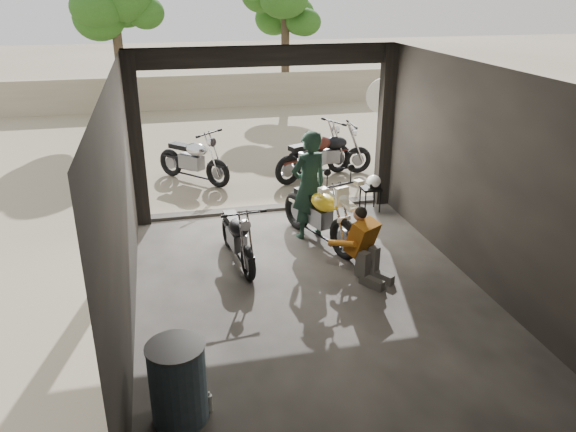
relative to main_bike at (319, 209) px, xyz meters
name	(u,v)px	position (x,y,z in m)	size (l,w,h in m)	color
ground	(313,298)	(-0.60, -1.80, -0.64)	(80.00, 80.00, 0.00)	#7A6D56
garage	(305,203)	(-0.60, -1.26, 0.64)	(7.00, 7.13, 3.20)	#2D2B28
boundary_wall	(211,91)	(-0.60, 12.20, -0.04)	(18.00, 0.30, 1.20)	gray
tree_right	(285,4)	(2.20, 12.20, 2.92)	(2.20, 2.20, 5.00)	#382B1E
main_bike	(319,209)	(0.00, 0.00, 0.00)	(0.79, 1.91, 1.27)	white
left_bike	(237,233)	(-1.49, -0.42, -0.11)	(0.64, 1.56, 1.06)	black
outside_bike_a	(193,156)	(-1.87, 3.84, -0.02)	(0.75, 1.82, 1.23)	black
outside_bike_b	(314,152)	(0.88, 3.43, 0.01)	(0.79, 1.91, 1.29)	#40160F
outside_bike_c	(329,150)	(1.29, 3.63, -0.03)	(0.74, 1.80, 1.22)	black
rider	(309,186)	(-0.11, 0.28, 0.34)	(0.71, 0.47, 1.95)	#162D24
mechanic	(369,248)	(0.34, -1.49, -0.07)	(0.57, 0.78, 1.12)	#C27219
stool	(370,191)	(1.40, 1.20, -0.21)	(0.36, 0.36, 0.51)	black
helmet	(374,182)	(1.44, 1.15, 0.00)	(0.28, 0.29, 0.26)	white
oil_drum	(178,384)	(-2.60, -3.84, -0.19)	(0.58, 0.58, 0.90)	#476277
sign_post	(381,113)	(2.29, 3.02, 0.93)	(0.78, 0.08, 2.33)	black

